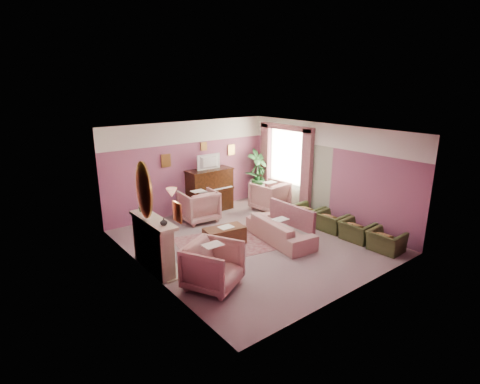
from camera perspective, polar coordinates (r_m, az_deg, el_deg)
floor at (r=9.60m, az=1.86°, el=-7.56°), size 5.50×6.00×0.01m
ceiling at (r=8.84m, az=2.02°, el=9.26°), size 5.50×6.00×0.01m
wall_back at (r=11.51m, az=-7.67°, el=3.73°), size 5.50×0.02×2.80m
wall_front at (r=7.20m, az=17.44°, el=-4.71°), size 5.50×0.02×2.80m
wall_left at (r=7.73m, az=-13.95°, el=-2.95°), size 0.02×6.00×2.80m
wall_right at (r=11.03m, az=13.01°, el=2.89°), size 0.02×6.00×2.80m
picture_rail_band at (r=11.32m, az=-7.85°, el=9.04°), size 5.50×0.01×0.65m
stripe_panel at (r=11.93m, az=8.05°, el=2.56°), size 0.01×3.00×2.15m
fireplace_surround at (r=8.28m, az=-13.11°, el=-7.93°), size 0.30×1.40×1.10m
fireplace_inset at (r=8.37m, az=-12.42°, el=-8.71°), size 0.18×0.72×0.68m
fire_ember at (r=8.47m, az=-12.10°, el=-9.75°), size 0.06×0.54×0.10m
mantel_shelf at (r=8.07m, az=-13.18°, el=-4.19°), size 0.40×1.55×0.07m
hearth at (r=8.58m, az=-11.65°, el=-10.90°), size 0.55×1.50×0.02m
mirror_frame at (r=7.81m, az=-14.43°, el=0.28°), size 0.04×0.72×1.20m
mirror_glass at (r=7.82m, az=-14.26°, el=0.31°), size 0.01×0.60×1.06m
sconce_shade at (r=6.88m, az=-10.37°, el=-0.08°), size 0.20×0.20×0.16m
piano at (r=11.69m, az=-4.62°, el=0.22°), size 1.40×0.60×1.30m
piano_keyshelf at (r=11.39m, az=-3.66°, el=0.17°), size 1.30×0.12×0.06m
piano_keys at (r=11.38m, az=-3.66°, el=0.37°), size 1.20×0.08×0.02m
piano_top at (r=11.52m, az=-4.70°, el=3.37°), size 1.45×0.65×0.04m
television at (r=11.42m, az=-4.59°, el=4.75°), size 0.80×0.12×0.48m
print_back_left at (r=11.04m, az=-11.21°, el=4.72°), size 0.30×0.03×0.38m
print_back_right at (r=12.24m, az=-1.34°, el=6.44°), size 0.26×0.03×0.34m
print_back_mid at (r=11.62m, az=-5.54°, el=6.93°), size 0.22×0.03×0.26m
print_left_wall at (r=6.62m, az=-9.53°, el=-3.06°), size 0.03×0.28×0.36m
window_blind at (r=11.95m, az=7.19°, el=5.68°), size 0.03×1.40×1.80m
curtain_left at (r=11.35m, az=10.11°, el=2.92°), size 0.16×0.34×2.60m
curtain_right at (r=12.62m, az=3.92°, el=4.50°), size 0.16×0.34×2.60m
pelmet at (r=11.76m, az=7.06°, el=9.76°), size 0.16×2.20×0.16m
mantel_plant at (r=8.50m, az=-14.77°, el=-2.04°), size 0.16×0.16×0.28m
mantel_vase at (r=7.61m, az=-11.56°, el=-4.48°), size 0.16×0.16×0.16m
area_rug at (r=9.54m, az=-1.63°, el=-7.70°), size 2.82×2.27×0.01m
coffee_table at (r=9.36m, az=-2.39°, el=-6.72°), size 1.06×0.64×0.45m
table_paper at (r=9.30m, az=-2.15°, el=-5.34°), size 0.35×0.28×0.01m
sofa at (r=9.55m, az=6.13°, el=-5.12°), size 0.68×2.04×0.83m
sofa_throw at (r=9.75m, az=7.87°, el=-3.54°), size 0.10×1.55×0.57m
floral_armchair_left at (r=10.90m, az=-6.34°, el=-1.84°), size 0.97×0.97×1.01m
floral_armchair_right at (r=11.79m, az=4.53°, el=-0.37°), size 0.97×0.97×1.01m
floral_armchair_front at (r=7.44m, az=-4.12°, el=-10.80°), size 0.97×0.97×1.01m
olive_chair_a at (r=9.61m, az=21.40°, el=-6.55°), size 0.55×0.78×0.67m
olive_chair_b at (r=10.01m, az=17.40°, el=-5.24°), size 0.55×0.78×0.67m
olive_chair_c at (r=10.45m, az=13.74°, el=-4.01°), size 0.55×0.78×0.67m
olive_chair_d at (r=10.94m, az=10.40°, el=-2.87°), size 0.55×0.78×0.67m
side_table at (r=12.80m, az=2.67°, el=0.31°), size 0.52×0.52×0.70m
side_plant_big at (r=12.67m, az=2.71°, el=2.57°), size 0.30×0.30×0.34m
side_plant_small at (r=12.68m, az=3.41°, el=2.43°), size 0.16×0.16×0.28m
palm_pot at (r=12.74m, az=2.65°, el=-0.62°), size 0.34×0.34×0.34m
palm_plant at (r=12.51m, az=2.70°, el=3.28°), size 0.76×0.76×1.44m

